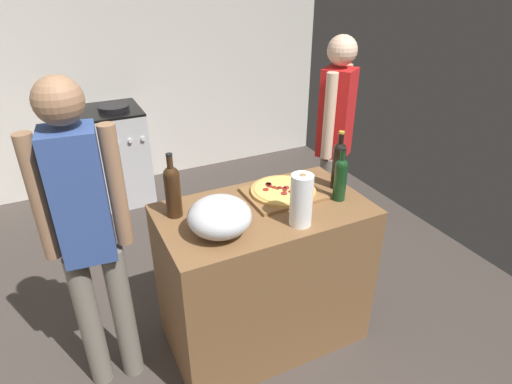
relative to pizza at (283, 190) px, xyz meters
name	(u,v)px	position (x,y,z in m)	size (l,w,h in m)	color
ground_plane	(199,258)	(-0.26, 0.82, -0.93)	(3.96, 3.80, 0.02)	#3F3833
kitchen_wall_rear	(132,50)	(-0.26, 2.47, 0.38)	(3.96, 0.10, 2.60)	beige
counter	(264,276)	(-0.16, -0.08, -0.48)	(1.10, 0.63, 0.89)	brown
cutting_board	(283,194)	(0.00, 0.00, -0.02)	(0.40, 0.32, 0.02)	olive
pizza	(283,190)	(0.00, 0.00, 0.00)	(0.36, 0.36, 0.03)	tan
mixing_bowl	(220,217)	(-0.45, -0.20, 0.06)	(0.30, 0.30, 0.18)	#B2B2B7
paper_towel_roll	(301,200)	(-0.07, -0.29, 0.10)	(0.11, 0.11, 0.27)	white
wine_bottle_amber	(339,163)	(0.32, -0.05, 0.12)	(0.07, 0.07, 0.34)	black
wine_bottle_green	(341,177)	(0.25, -0.17, 0.10)	(0.07, 0.07, 0.30)	#143819
wine_bottle_clear	(173,189)	(-0.59, 0.06, 0.12)	(0.08, 0.08, 0.34)	#331E0F
stove	(115,155)	(-0.61, 2.07, -0.47)	(0.55, 0.59, 0.92)	#B7B7BC
person_in_stripes	(87,230)	(-1.02, 0.00, 0.03)	(0.39, 0.22, 1.65)	slate
person_in_red	(334,139)	(0.70, 0.51, 0.01)	(0.31, 0.28, 1.63)	slate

